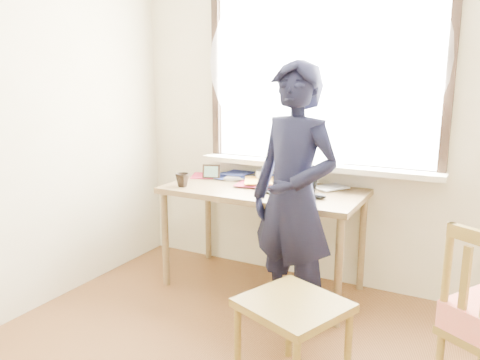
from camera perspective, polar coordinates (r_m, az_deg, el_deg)
The scene contains 12 objects.
room_shell at distance 1.87m, azimuth -2.45°, elevation 14.30°, with size 3.52×4.02×2.61m.
desk at distance 3.47m, azimuth 2.83°, elevation -2.34°, with size 1.45×0.73×0.78m.
laptop at distance 3.30m, azimuth 6.61°, elevation -0.81°, with size 0.36×0.32×0.21m.
mug_white at distance 3.64m, azimuth 2.84°, elevation 0.44°, with size 0.12×0.12×0.09m, color white.
mug_dark at distance 3.52m, azimuth -7.04°, elevation -0.00°, with size 0.11×0.11×0.10m, color black.
mouse at distance 3.19m, azimuth 9.61°, elevation -1.95°, with size 0.10×0.07×0.04m, color black.
desk_clutter at distance 3.76m, azimuth -0.38°, elevation 0.48°, with size 0.84×0.49×0.05m.
book_a at distance 3.83m, azimuth -1.49°, elevation 0.52°, with size 0.21×0.28×0.03m, color white.
book_b at distance 3.55m, azimuth 10.05°, elevation -0.68°, with size 0.17×0.23×0.02m, color white.
picture_frame at distance 3.76m, azimuth -3.52°, elevation 0.91°, with size 0.14×0.06×0.11m.
work_chair at distance 2.46m, azimuth 6.47°, elevation -16.04°, with size 0.60×0.59×0.48m.
person at distance 2.93m, azimuth 6.55°, elevation -2.26°, with size 0.61×0.40×1.68m, color black.
Camera 1 is at (0.92, -1.41, 1.57)m, focal length 35.00 mm.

